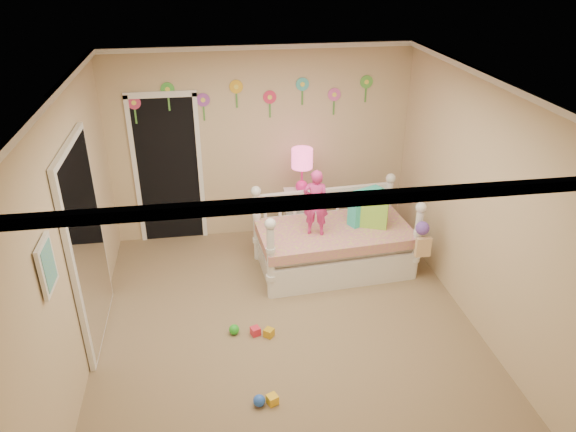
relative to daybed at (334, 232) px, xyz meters
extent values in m
cube|color=#7F684C|center=(-0.76, -1.11, -0.51)|extent=(4.00, 4.50, 0.01)
cube|color=white|center=(-0.76, -1.11, 2.09)|extent=(4.00, 4.50, 0.01)
cube|color=tan|center=(-0.76, 1.14, 0.79)|extent=(4.00, 0.01, 2.60)
cube|color=tan|center=(-2.76, -1.11, 0.79)|extent=(0.01, 4.50, 2.60)
cube|color=tan|center=(1.24, -1.11, 0.79)|extent=(0.01, 4.50, 2.60)
cube|color=#24B8A4|center=(0.41, 0.10, 0.28)|extent=(0.46, 0.32, 0.44)
cube|color=#94DF44|center=(0.45, -0.01, 0.25)|extent=(0.44, 0.30, 0.39)
imported|color=#E43491|center=(-0.26, -0.09, 0.47)|extent=(0.34, 0.28, 0.82)
cube|color=white|center=(-0.28, 0.72, -0.13)|extent=(0.47, 0.37, 0.76)
sphere|color=#F7218E|center=(-0.28, 0.72, 0.33)|extent=(0.16, 0.16, 0.16)
cylinder|color=#F7218E|center=(-0.28, 0.72, 0.50)|extent=(0.03, 0.03, 0.35)
cylinder|color=#FA4B8F|center=(-0.28, 0.72, 0.72)|extent=(0.27, 0.27, 0.26)
cube|color=black|center=(-2.01, 1.12, 0.52)|extent=(0.90, 0.04, 2.07)
cube|color=white|center=(-2.72, -0.81, 0.54)|extent=(0.07, 1.30, 2.10)
cube|color=white|center=(-2.73, -2.01, 1.04)|extent=(0.05, 0.34, 0.42)
camera|label=1|loc=(-1.48, -5.68, 3.19)|focal=33.58mm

